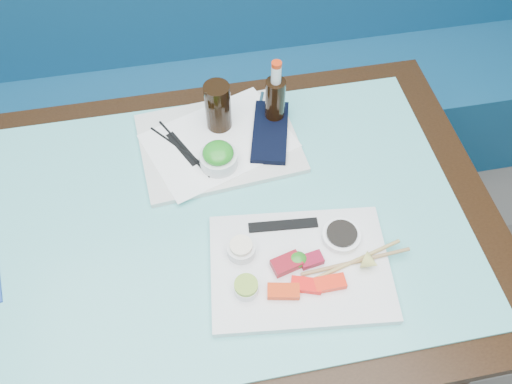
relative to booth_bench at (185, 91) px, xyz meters
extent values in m
cube|color=navy|center=(0.00, -0.07, -0.15)|extent=(3.00, 0.55, 0.45)
cube|color=black|center=(0.00, -0.84, 0.36)|extent=(1.40, 0.90, 0.04)
cylinder|color=black|center=(0.62, -1.21, -0.02)|extent=(0.06, 0.06, 0.71)
cylinder|color=black|center=(-0.62, -0.47, -0.02)|extent=(0.06, 0.06, 0.71)
cylinder|color=black|center=(0.62, -0.47, -0.02)|extent=(0.06, 0.06, 0.71)
cube|color=#5FBEBC|center=(0.00, -0.84, 0.38)|extent=(1.22, 0.76, 0.01)
cube|color=silver|center=(0.19, -1.00, 0.39)|extent=(0.42, 0.32, 0.02)
cube|color=red|center=(0.14, -1.06, 0.41)|extent=(0.07, 0.05, 0.02)
cube|color=#FF0E0A|center=(0.19, -1.05, 0.41)|extent=(0.07, 0.05, 0.02)
cube|color=#FF230A|center=(0.24, -1.06, 0.41)|extent=(0.07, 0.03, 0.02)
cube|color=maroon|center=(0.16, -1.00, 0.41)|extent=(0.07, 0.05, 0.02)
cube|color=maroon|center=(0.22, -1.00, 0.41)|extent=(0.05, 0.04, 0.02)
ellipsoid|color=#25791B|center=(0.19, -0.99, 0.41)|extent=(0.05, 0.05, 0.02)
cylinder|color=white|center=(0.07, -1.04, 0.41)|extent=(0.05, 0.05, 0.02)
cylinder|color=#85AE38|center=(0.07, -1.04, 0.43)|extent=(0.06, 0.06, 0.01)
cylinder|color=silver|center=(0.07, -0.95, 0.42)|extent=(0.06, 0.06, 0.03)
cylinder|color=#FDEDCF|center=(0.07, -0.95, 0.43)|extent=(0.06, 0.06, 0.01)
cylinder|color=white|center=(0.30, -0.95, 0.41)|extent=(0.11, 0.11, 0.02)
cylinder|color=black|center=(0.30, -0.95, 0.42)|extent=(0.08, 0.08, 0.01)
cone|color=#E8E06E|center=(0.34, -1.03, 0.42)|extent=(0.05, 0.05, 0.04)
cube|color=black|center=(0.18, -0.90, 0.41)|extent=(0.16, 0.04, 0.00)
cylinder|color=tan|center=(0.30, -1.02, 0.41)|extent=(0.24, 0.07, 0.01)
cylinder|color=#9E784A|center=(0.31, -1.02, 0.41)|extent=(0.25, 0.02, 0.01)
cube|color=silver|center=(0.07, -0.62, 0.39)|extent=(0.42, 0.33, 0.01)
cube|color=white|center=(0.07, -0.62, 0.40)|extent=(0.42, 0.35, 0.00)
cylinder|color=silver|center=(0.06, -0.69, 0.42)|extent=(0.12, 0.12, 0.04)
ellipsoid|color=#218A1F|center=(0.06, -0.69, 0.44)|extent=(0.09, 0.09, 0.04)
cylinder|color=black|center=(0.08, -0.56, 0.47)|extent=(0.08, 0.08, 0.14)
cube|color=black|center=(0.21, -0.62, 0.41)|extent=(0.14, 0.22, 0.02)
cylinder|color=silver|center=(0.20, -0.51, 0.40)|extent=(0.04, 0.09, 0.01)
cylinder|color=black|center=(-0.03, -0.63, 0.40)|extent=(0.14, 0.17, 0.01)
cylinder|color=black|center=(-0.02, -0.63, 0.40)|extent=(0.11, 0.21, 0.01)
cube|color=black|center=(-0.02, -0.63, 0.40)|extent=(0.08, 0.12, 0.00)
cylinder|color=black|center=(0.23, -0.57, 0.46)|extent=(0.06, 0.06, 0.15)
cylinder|color=white|center=(0.23, -0.57, 0.55)|extent=(0.03, 0.03, 0.05)
cylinder|color=red|center=(0.23, -0.57, 0.58)|extent=(0.03, 0.03, 0.01)
camera|label=1|loc=(0.01, -1.46, 1.38)|focal=35.00mm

